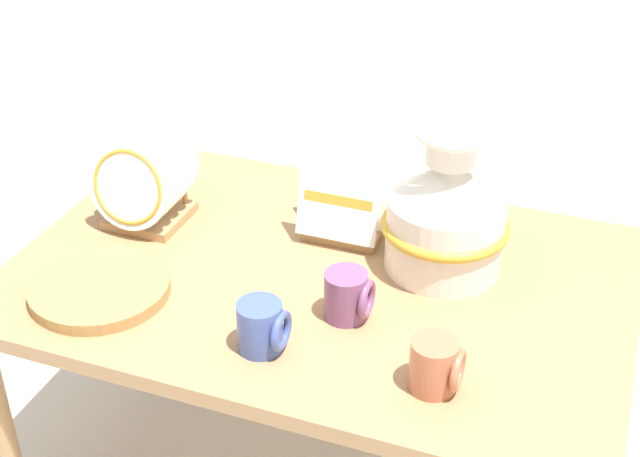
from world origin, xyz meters
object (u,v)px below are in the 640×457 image
dish_rack_round_plates (144,186)px  mug_terracotta_glaze (436,366)px  dish_rack_square_plates (351,204)px  mug_plum_glaze (348,296)px  ceramic_vase (446,212)px  wicker_charger_stack (100,288)px  mug_cobalt_glaze (262,327)px

dish_rack_round_plates → mug_terracotta_glaze: dish_rack_round_plates is taller
dish_rack_square_plates → mug_plum_glaze: size_ratio=2.06×
dish_rack_square_plates → ceramic_vase: bearing=-17.0°
mug_plum_glaze → mug_terracotta_glaze: bearing=-33.9°
ceramic_vase → mug_terracotta_glaze: 0.40m
wicker_charger_stack → mug_plum_glaze: mug_plum_glaze is taller
ceramic_vase → mug_cobalt_glaze: 0.47m
mug_cobalt_glaze → ceramic_vase: bearing=57.6°
mug_plum_glaze → dish_rack_square_plates: bearing=107.9°
ceramic_vase → mug_cobalt_glaze: bearing=-122.4°
dish_rack_round_plates → wicker_charger_stack: bearing=-79.5°
mug_terracotta_glaze → mug_plum_glaze: 0.26m
mug_terracotta_glaze → wicker_charger_stack: bearing=177.0°
dish_rack_round_plates → mug_terracotta_glaze: 0.84m
dish_rack_square_plates → mug_terracotta_glaze: 0.56m
dish_rack_round_plates → mug_cobalt_glaze: size_ratio=2.22×
dish_rack_round_plates → dish_rack_square_plates: (0.46, 0.13, -0.03)m
dish_rack_square_plates → mug_plum_glaze: dish_rack_square_plates is taller
wicker_charger_stack → mug_terracotta_glaze: (0.72, -0.04, 0.04)m
ceramic_vase → dish_rack_square_plates: 0.25m
dish_rack_square_plates → mug_terracotta_glaze: size_ratio=2.06×
dish_rack_square_plates → mug_cobalt_glaze: 0.47m
dish_rack_square_plates → mug_terracotta_glaze: bearing=-55.4°
mug_cobalt_glaze → wicker_charger_stack: bearing=173.5°
mug_terracotta_glaze → mug_plum_glaze: same height
ceramic_vase → mug_plum_glaze: size_ratio=3.28×
dish_rack_square_plates → mug_cobalt_glaze: dish_rack_square_plates is taller
wicker_charger_stack → mug_plum_glaze: (0.51, 0.11, 0.04)m
wicker_charger_stack → mug_terracotta_glaze: mug_terracotta_glaze is taller
mug_terracotta_glaze → mug_plum_glaze: size_ratio=1.00×
ceramic_vase → mug_terracotta_glaze: (0.08, -0.39, -0.08)m
ceramic_vase → dish_rack_round_plates: size_ratio=1.48×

